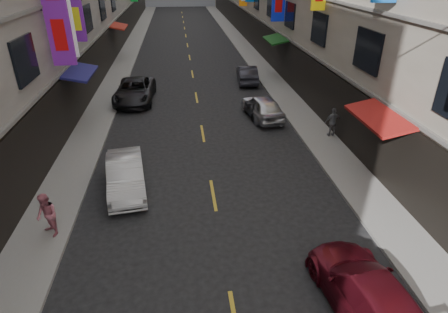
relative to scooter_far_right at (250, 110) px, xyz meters
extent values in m
cube|color=slate|center=(-8.91, 16.02, -0.38)|extent=(2.00, 90.00, 0.12)
cube|color=slate|center=(3.09, 16.02, -0.38)|extent=(2.00, 90.00, 0.12)
cube|color=black|center=(-9.86, 16.02, 1.06)|extent=(0.12, 85.50, 3.00)
cube|color=#66635E|center=(-9.85, 16.02, 2.76)|extent=(0.16, 90.00, 0.14)
cube|color=black|center=(4.04, 16.02, 1.06)|extent=(0.12, 85.50, 3.00)
cube|color=#66635E|center=(4.03, 16.02, 2.76)|extent=(0.16, 90.00, 0.14)
cube|color=#601780|center=(-9.29, -1.80, 5.83)|extent=(1.04, 0.18, 4.93)
cylinder|color=black|center=(-9.34, -1.80, 5.83)|extent=(1.14, 0.08, 0.08)
cube|color=white|center=(-9.45, 0.09, 5.00)|extent=(0.73, 0.18, 3.31)
cylinder|color=black|center=(-9.50, 0.09, 5.00)|extent=(0.83, 0.08, 0.08)
cube|color=#551679|center=(-9.42, 2.25, 5.88)|extent=(0.79, 0.18, 4.33)
cylinder|color=black|center=(-9.47, 2.25, 5.88)|extent=(0.89, 0.08, 0.08)
cube|color=maroon|center=(3.39, -7.98, 2.56)|extent=(1.39, 3.20, 0.41)
cube|color=navy|center=(-9.21, 0.02, 2.56)|extent=(1.39, 3.20, 0.41)
cube|color=#124313|center=(3.39, 8.02, 2.56)|extent=(1.39, 3.20, 0.41)
cube|color=maroon|center=(-9.21, 16.02, 2.56)|extent=(1.39, 3.20, 0.41)
cube|color=gold|center=(-2.91, -7.98, -0.44)|extent=(0.12, 2.20, 0.01)
cube|color=gold|center=(-2.91, -1.98, -0.44)|extent=(0.12, 2.20, 0.01)
cube|color=gold|center=(-2.91, 4.02, -0.44)|extent=(0.12, 2.20, 0.01)
cube|color=gold|center=(-2.91, 10.02, -0.44)|extent=(0.12, 2.20, 0.01)
cube|color=gold|center=(-2.91, 16.02, -0.44)|extent=(0.12, 2.20, 0.01)
cube|color=gold|center=(-2.91, 22.02, -0.44)|extent=(0.12, 2.20, 0.01)
cube|color=gold|center=(-2.91, 28.02, -0.44)|extent=(0.12, 2.20, 0.01)
cube|color=gold|center=(-2.91, 34.02, -0.44)|extent=(0.12, 2.20, 0.01)
cube|color=gold|center=(-2.91, 40.02, -0.44)|extent=(0.12, 2.20, 0.01)
cube|color=gold|center=(-2.91, 46.02, -0.44)|extent=(0.12, 2.20, 0.01)
cube|color=gold|center=(-2.91, 52.02, -0.44)|extent=(0.12, 2.20, 0.01)
cylinder|color=black|center=(0.08, -0.68, -0.19)|extent=(0.18, 0.51, 0.50)
cylinder|color=black|center=(-0.07, 0.61, -0.19)|extent=(0.18, 0.51, 0.50)
cube|color=black|center=(0.00, -0.03, -0.04)|extent=(0.45, 1.33, 0.18)
cube|color=black|center=(-0.03, 0.22, 0.31)|extent=(0.38, 0.58, 0.22)
cylinder|color=black|center=(0.07, -0.58, 0.26)|extent=(0.12, 0.36, 0.88)
cylinder|color=black|center=(0.07, -0.58, 0.61)|extent=(0.50, 0.12, 0.06)
imported|color=silver|center=(-6.31, -7.14, 0.21)|extent=(1.92, 4.13, 1.31)
imported|color=black|center=(-6.91, 3.76, 0.27)|extent=(2.57, 5.19, 1.42)
imported|color=#590F1B|center=(0.49, -14.04, 0.22)|extent=(2.26, 4.70, 1.32)
imported|color=silver|center=(0.71, -0.13, 0.24)|extent=(2.17, 4.19, 1.36)
imported|color=#292931|center=(1.09, 7.12, 0.20)|extent=(1.65, 3.98, 1.28)
imported|color=#C26676|center=(-8.48, -9.87, 0.45)|extent=(0.88, 0.90, 1.54)
imported|color=slate|center=(3.69, -3.35, 0.44)|extent=(0.91, 0.55, 1.52)
camera|label=1|loc=(-3.98, -20.30, 7.71)|focal=30.00mm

